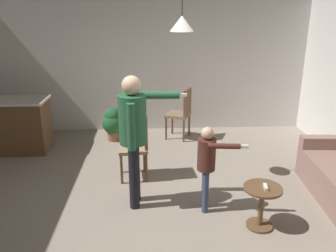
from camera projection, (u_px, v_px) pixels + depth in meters
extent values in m
plane|color=gray|center=(153.00, 211.00, 4.36)|extent=(7.68, 7.68, 0.00)
cube|color=silver|center=(151.00, 65.00, 6.94)|extent=(6.40, 0.10, 2.70)
cube|color=#8C6B60|center=(327.00, 156.00, 5.20)|extent=(0.86, 0.23, 0.63)
cylinder|color=brown|center=(303.00, 173.00, 5.28)|extent=(0.05, 0.05, 0.06)
cube|color=brown|center=(13.00, 127.00, 6.06)|extent=(1.20, 0.60, 0.91)
cube|color=beige|center=(9.00, 101.00, 5.90)|extent=(1.26, 0.66, 0.04)
cylinder|color=brown|center=(263.00, 188.00, 3.88)|extent=(0.44, 0.44, 0.03)
cylinder|color=brown|center=(261.00, 208.00, 3.97)|extent=(0.06, 0.06, 0.49)
cylinder|color=brown|center=(259.00, 225.00, 4.04)|extent=(0.31, 0.31, 0.03)
cylinder|color=black|center=(135.00, 171.00, 4.47)|extent=(0.13, 0.13, 0.86)
cylinder|color=black|center=(134.00, 177.00, 4.30)|extent=(0.13, 0.13, 0.86)
cylinder|color=#265938|center=(132.00, 120.00, 4.15)|extent=(0.34, 0.34, 0.61)
sphere|color=#D8AD8C|center=(131.00, 85.00, 4.01)|extent=(0.23, 0.23, 0.23)
cylinder|color=#265938|center=(156.00, 95.00, 4.25)|extent=(0.58, 0.13, 0.10)
cube|color=white|center=(182.00, 95.00, 4.25)|extent=(0.13, 0.04, 0.04)
cylinder|color=#265938|center=(131.00, 127.00, 3.97)|extent=(0.10, 0.10, 0.57)
cylinder|color=#384260|center=(205.00, 187.00, 4.36)|extent=(0.08, 0.08, 0.56)
cylinder|color=#384260|center=(205.00, 192.00, 4.25)|extent=(0.08, 0.08, 0.56)
cylinder|color=#4C261E|center=(206.00, 155.00, 4.15)|extent=(0.22, 0.22, 0.40)
sphere|color=#D8AD8C|center=(207.00, 133.00, 4.06)|extent=(0.15, 0.15, 0.15)
cylinder|color=#4C261E|center=(206.00, 152.00, 4.28)|extent=(0.07, 0.07, 0.37)
cylinder|color=#4C261E|center=(224.00, 146.00, 3.96)|extent=(0.38, 0.10, 0.07)
cube|color=white|center=(243.00, 147.00, 3.95)|extent=(0.13, 0.05, 0.04)
cylinder|color=brown|center=(183.00, 131.00, 6.54)|extent=(0.04, 0.04, 0.45)
cylinder|color=brown|center=(189.00, 125.00, 6.86)|extent=(0.04, 0.04, 0.45)
cylinder|color=brown|center=(166.00, 128.00, 6.66)|extent=(0.04, 0.04, 0.45)
cylinder|color=brown|center=(172.00, 123.00, 6.98)|extent=(0.04, 0.04, 0.45)
cube|color=#7F664C|center=(178.00, 115.00, 6.68)|extent=(0.55, 0.55, 0.05)
cube|color=brown|center=(187.00, 102.00, 6.52)|extent=(0.19, 0.36, 0.50)
cylinder|color=brown|center=(146.00, 168.00, 5.01)|extent=(0.04, 0.04, 0.45)
cylinder|color=brown|center=(144.00, 158.00, 5.35)|extent=(0.04, 0.04, 0.45)
cylinder|color=brown|center=(121.00, 170.00, 4.96)|extent=(0.04, 0.04, 0.45)
cylinder|color=brown|center=(121.00, 159.00, 5.30)|extent=(0.04, 0.04, 0.45)
cube|color=#997F60|center=(133.00, 148.00, 5.08)|extent=(0.46, 0.46, 0.05)
cube|color=brown|center=(145.00, 130.00, 5.01)|extent=(0.07, 0.38, 0.50)
cylinder|color=brown|center=(114.00, 135.00, 6.67)|extent=(0.25, 0.25, 0.19)
sphere|color=#235B2D|center=(113.00, 123.00, 6.59)|extent=(0.42, 0.42, 0.42)
sphere|color=#235B2D|center=(113.00, 116.00, 6.54)|extent=(0.32, 0.32, 0.32)
cube|color=white|center=(265.00, 187.00, 3.85)|extent=(0.05, 0.13, 0.04)
cone|color=silver|center=(182.00, 23.00, 4.44)|extent=(0.32, 0.32, 0.20)
cylinder|color=black|center=(182.00, 1.00, 4.36)|extent=(0.01, 0.01, 0.36)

